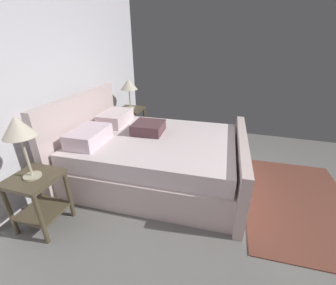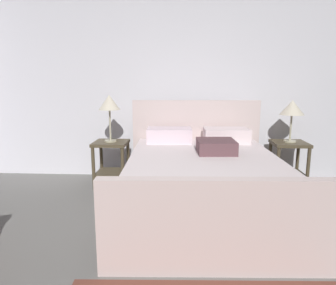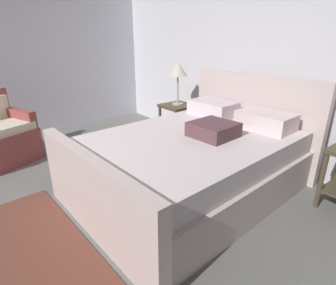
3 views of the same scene
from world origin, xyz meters
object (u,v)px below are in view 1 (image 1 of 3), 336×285
Objects in this scene: table_lamp_right at (129,85)px; table_lamp_left at (18,129)px; bed at (153,155)px; nightstand_right at (131,118)px; nightstand_left at (38,193)px.

table_lamp_right is 2.36m from table_lamp_left.
bed is 3.91× the size of nightstand_right.
table_lamp_left is at bearing -177.34° from nightstand_right.
nightstand_right is 0.98× the size of table_lamp_left.
table_lamp_left is (-2.36, -0.11, 0.06)m from table_lamp_right.
table_lamp_right is 0.89× the size of table_lamp_left.
bed is 4.31× the size of table_lamp_right.
table_lamp_right is (0.00, 0.00, 0.63)m from nightstand_right.
bed is 3.82× the size of table_lamp_left.
table_lamp_right is at bearing 2.66° from nightstand_left.
nightstand_right is at bearing 2.66° from nightstand_left.
nightstand_left is at bearing -75.96° from table_lamp_left.
table_lamp_right is at bearing 63.43° from nightstand_right.
bed is at bearing -33.32° from nightstand_left.
nightstand_right is at bearing 2.66° from table_lamp_left.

